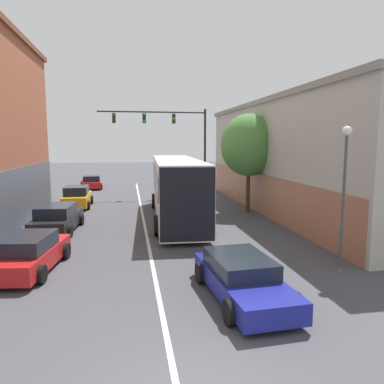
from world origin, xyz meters
name	(u,v)px	position (x,y,z in m)	size (l,w,h in m)	color
lane_center_line	(144,224)	(0.00, 14.82, 0.00)	(0.14, 41.64, 0.01)	silver
building_right_storefront	(318,154)	(11.72, 17.61, 3.73)	(8.86, 23.89, 7.22)	#B7B2A3
bus	(176,186)	(1.94, 15.92, 1.99)	(3.20, 12.58, 3.55)	silver
hatchback_foreground	(242,278)	(2.40, 4.39, 0.59)	(2.26, 4.72, 1.21)	navy
parked_car_left_near	(57,219)	(-4.44, 13.88, 0.66)	(2.27, 4.59, 1.39)	black
parked_car_left_mid	(29,254)	(-4.35, 7.86, 0.63)	(2.41, 4.41, 1.32)	red
parked_car_left_far	(77,197)	(-4.41, 21.18, 0.70)	(1.95, 4.01, 1.49)	orange
parked_car_left_distant	(91,182)	(-4.47, 31.94, 0.61)	(2.34, 4.01, 1.29)	red
traffic_signal_gantry	(171,131)	(2.78, 25.62, 5.42)	(8.94, 0.36, 7.28)	black
street_lamp	(344,186)	(6.53, 6.04, 3.05)	(0.34, 0.34, 5.08)	#47474C
street_tree_near	(249,145)	(6.76, 17.26, 4.33)	(3.58, 3.23, 6.31)	#3D2D1E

